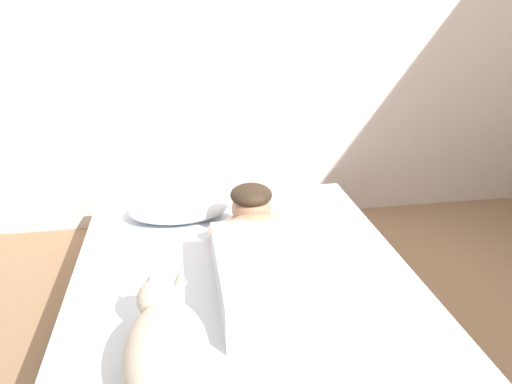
{
  "coord_description": "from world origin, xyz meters",
  "views": [
    {
      "loc": [
        -0.42,
        -1.51,
        1.39
      ],
      "look_at": [
        -0.08,
        0.53,
        0.53
      ],
      "focal_mm": 33.76,
      "sensor_mm": 36.0,
      "label": 1
    }
  ],
  "objects": [
    {
      "name": "ground_plane",
      "position": [
        0.0,
        0.0,
        0.0
      ],
      "size": [
        12.5,
        12.5,
        0.0
      ],
      "primitive_type": "plane",
      "color": "#8C6B4C"
    },
    {
      "name": "back_wall",
      "position": [
        -0.0,
        1.41,
        1.25
      ],
      "size": [
        4.25,
        0.12,
        2.5
      ],
      "color": "silver",
      "rests_on": "ground"
    },
    {
      "name": "cell_phone",
      "position": [
        0.02,
        -0.03,
        0.28
      ],
      "size": [
        0.07,
        0.14,
        0.01
      ],
      "primitive_type": "cube",
      "color": "black",
      "rests_on": "bed"
    },
    {
      "name": "person_lying",
      "position": [
        -0.1,
        0.2,
        0.38
      ],
      "size": [
        0.43,
        0.92,
        0.27
      ],
      "color": "silver",
      "rests_on": "bed"
    },
    {
      "name": "pillow",
      "position": [
        -0.45,
        0.83,
        0.33
      ],
      "size": [
        0.52,
        0.32,
        0.11
      ],
      "primitive_type": "ellipsoid",
      "color": "silver",
      "rests_on": "bed"
    },
    {
      "name": "bed",
      "position": [
        -0.18,
        0.24,
        0.14
      ],
      "size": [
        1.49,
        1.93,
        0.28
      ],
      "color": "gray",
      "rests_on": "ground"
    },
    {
      "name": "dog",
      "position": [
        -0.5,
        -0.29,
        0.38
      ],
      "size": [
        0.26,
        0.57,
        0.21
      ],
      "color": "beige",
      "rests_on": "bed"
    },
    {
      "name": "coffee_cup",
      "position": [
        -0.05,
        0.71,
        0.31
      ],
      "size": [
        0.12,
        0.09,
        0.07
      ],
      "color": "teal",
      "rests_on": "bed"
    }
  ]
}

